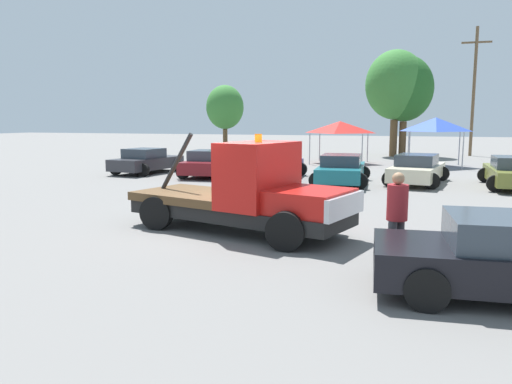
{
  "coord_description": "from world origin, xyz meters",
  "views": [
    {
      "loc": [
        4.39,
        -11.81,
        2.85
      ],
      "look_at": [
        0.5,
        0.0,
        1.05
      ],
      "focal_mm": 35.0,
      "sensor_mm": 36.0,
      "label": 1
    }
  ],
  "objects_px": {
    "utility_pole": "(474,89)",
    "canopy_tent_blue": "(436,124)",
    "canopy_tent_red": "(340,127)",
    "tree_right": "(225,107)",
    "parked_car_navy": "(277,166)",
    "tree_center": "(395,85)",
    "tow_truck": "(249,195)",
    "person_near_truck": "(397,212)",
    "parked_car_teal": "(341,170)",
    "parked_car_maroon": "(210,164)",
    "tree_left": "(405,89)",
    "parked_car_charcoal": "(146,161)",
    "parked_car_cream": "(417,169)"
  },
  "relations": [
    {
      "from": "parked_car_charcoal",
      "to": "tree_center",
      "type": "xyz_separation_m",
      "value": [
        11.94,
        17.18,
        4.86
      ]
    },
    {
      "from": "parked_car_charcoal",
      "to": "canopy_tent_red",
      "type": "distance_m",
      "value": 13.18
    },
    {
      "from": "parked_car_maroon",
      "to": "tree_left",
      "type": "height_order",
      "value": "tree_left"
    },
    {
      "from": "parked_car_teal",
      "to": "tree_left",
      "type": "height_order",
      "value": "tree_left"
    },
    {
      "from": "parked_car_teal",
      "to": "tree_center",
      "type": "xyz_separation_m",
      "value": [
        1.26,
        18.51,
        4.85
      ]
    },
    {
      "from": "parked_car_navy",
      "to": "tree_left",
      "type": "distance_m",
      "value": 19.14
    },
    {
      "from": "parked_car_charcoal",
      "to": "tree_right",
      "type": "relative_size",
      "value": 0.77
    },
    {
      "from": "tree_right",
      "to": "utility_pole",
      "type": "relative_size",
      "value": 0.59
    },
    {
      "from": "tow_truck",
      "to": "canopy_tent_red",
      "type": "height_order",
      "value": "canopy_tent_red"
    },
    {
      "from": "tree_left",
      "to": "parked_car_charcoal",
      "type": "bearing_deg",
      "value": -125.87
    },
    {
      "from": "tree_left",
      "to": "parked_car_maroon",
      "type": "bearing_deg",
      "value": -116.18
    },
    {
      "from": "tow_truck",
      "to": "parked_car_charcoal",
      "type": "relative_size",
      "value": 1.39
    },
    {
      "from": "tow_truck",
      "to": "utility_pole",
      "type": "height_order",
      "value": "utility_pole"
    },
    {
      "from": "tow_truck",
      "to": "canopy_tent_blue",
      "type": "relative_size",
      "value": 2.02
    },
    {
      "from": "tree_left",
      "to": "tree_center",
      "type": "xyz_separation_m",
      "value": [
        -0.68,
        -0.28,
        0.27
      ]
    },
    {
      "from": "parked_car_charcoal",
      "to": "canopy_tent_red",
      "type": "relative_size",
      "value": 1.33
    },
    {
      "from": "tow_truck",
      "to": "parked_car_navy",
      "type": "relative_size",
      "value": 1.28
    },
    {
      "from": "person_near_truck",
      "to": "tree_center",
      "type": "xyz_separation_m",
      "value": [
        -1.68,
        30.72,
        4.44
      ]
    },
    {
      "from": "person_near_truck",
      "to": "canopy_tent_blue",
      "type": "xyz_separation_m",
      "value": [
        1.21,
        22.59,
        1.51
      ]
    },
    {
      "from": "person_near_truck",
      "to": "parked_car_teal",
      "type": "height_order",
      "value": "person_near_truck"
    },
    {
      "from": "tree_right",
      "to": "utility_pole",
      "type": "bearing_deg",
      "value": 5.72
    },
    {
      "from": "tow_truck",
      "to": "person_near_truck",
      "type": "distance_m",
      "value": 4.02
    },
    {
      "from": "parked_car_charcoal",
      "to": "parked_car_teal",
      "type": "relative_size",
      "value": 0.91
    },
    {
      "from": "parked_car_maroon",
      "to": "parked_car_navy",
      "type": "relative_size",
      "value": 0.89
    },
    {
      "from": "parked_car_charcoal",
      "to": "parked_car_cream",
      "type": "distance_m",
      "value": 13.9
    },
    {
      "from": "parked_car_charcoal",
      "to": "person_near_truck",
      "type": "bearing_deg",
      "value": -127.15
    },
    {
      "from": "parked_car_cream",
      "to": "tree_left",
      "type": "height_order",
      "value": "tree_left"
    },
    {
      "from": "parked_car_cream",
      "to": "canopy_tent_red",
      "type": "distance_m",
      "value": 11.06
    },
    {
      "from": "parked_car_navy",
      "to": "tree_left",
      "type": "bearing_deg",
      "value": -20.79
    },
    {
      "from": "tow_truck",
      "to": "tree_center",
      "type": "height_order",
      "value": "tree_center"
    },
    {
      "from": "parked_car_navy",
      "to": "tree_center",
      "type": "relative_size",
      "value": 0.6
    },
    {
      "from": "canopy_tent_red",
      "to": "tree_right",
      "type": "height_order",
      "value": "tree_right"
    },
    {
      "from": "utility_pole",
      "to": "canopy_tent_blue",
      "type": "bearing_deg",
      "value": -105.58
    },
    {
      "from": "parked_car_navy",
      "to": "tree_center",
      "type": "distance_m",
      "value": 18.78
    },
    {
      "from": "parked_car_charcoal",
      "to": "tree_left",
      "type": "relative_size",
      "value": 0.58
    },
    {
      "from": "person_near_truck",
      "to": "tree_center",
      "type": "bearing_deg",
      "value": -48.16
    },
    {
      "from": "tow_truck",
      "to": "tree_right",
      "type": "bearing_deg",
      "value": 128.45
    },
    {
      "from": "parked_car_cream",
      "to": "tow_truck",
      "type": "bearing_deg",
      "value": 170.29
    },
    {
      "from": "canopy_tent_blue",
      "to": "tree_center",
      "type": "height_order",
      "value": "tree_center"
    },
    {
      "from": "parked_car_navy",
      "to": "person_near_truck",
      "type": "bearing_deg",
      "value": -159.21
    },
    {
      "from": "person_near_truck",
      "to": "parked_car_teal",
      "type": "distance_m",
      "value": 12.56
    },
    {
      "from": "parked_car_cream",
      "to": "tree_right",
      "type": "height_order",
      "value": "tree_right"
    },
    {
      "from": "canopy_tent_blue",
      "to": "tree_right",
      "type": "height_order",
      "value": "tree_right"
    },
    {
      "from": "tow_truck",
      "to": "parked_car_maroon",
      "type": "relative_size",
      "value": 1.44
    },
    {
      "from": "person_near_truck",
      "to": "parked_car_navy",
      "type": "height_order",
      "value": "person_near_truck"
    },
    {
      "from": "canopy_tent_blue",
      "to": "utility_pole",
      "type": "xyz_separation_m",
      "value": [
        2.95,
        10.56,
        2.7
      ]
    },
    {
      "from": "tree_left",
      "to": "utility_pole",
      "type": "bearing_deg",
      "value": 22.7
    },
    {
      "from": "parked_car_maroon",
      "to": "tree_right",
      "type": "relative_size",
      "value": 0.74
    },
    {
      "from": "parked_car_teal",
      "to": "tow_truck",
      "type": "bearing_deg",
      "value": 172.12
    },
    {
      "from": "parked_car_cream",
      "to": "tree_right",
      "type": "distance_m",
      "value": 24.34
    }
  ]
}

